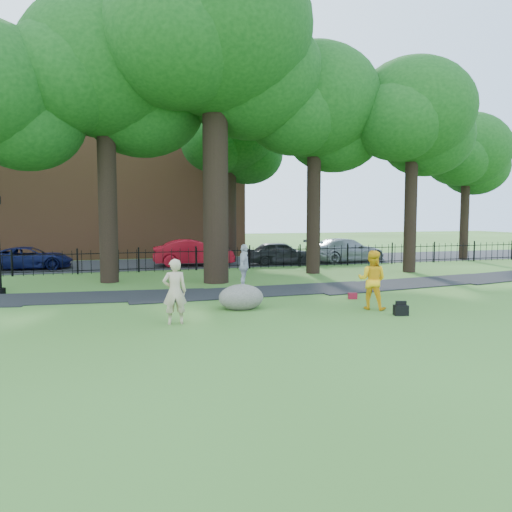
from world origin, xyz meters
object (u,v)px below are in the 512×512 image
object	(u,v)px
man	(372,280)
red_sedan	(193,253)
big_tree	(217,47)
woman	(175,291)
boulder	(241,296)

from	to	relation	value
man	red_sedan	bearing A→B (deg)	-37.12
big_tree	man	xyz separation A→B (m)	(3.27, -7.59, -9.21)
woman	boulder	distance (m)	2.85
woman	red_sedan	world-z (taller)	woman
big_tree	boulder	bearing A→B (deg)	-96.23
boulder	red_sedan	size ratio (longest dim) A/B	0.31
woman	man	world-z (taller)	man
woman	boulder	size ratio (longest dim) A/B	1.25
boulder	red_sedan	distance (m)	13.72
big_tree	red_sedan	size ratio (longest dim) A/B	3.08
red_sedan	woman	bearing A→B (deg)	171.83
woman	red_sedan	bearing A→B (deg)	-99.00
woman	big_tree	bearing A→B (deg)	-108.10
woman	man	size ratio (longest dim) A/B	0.96
man	red_sedan	distance (m)	15.28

